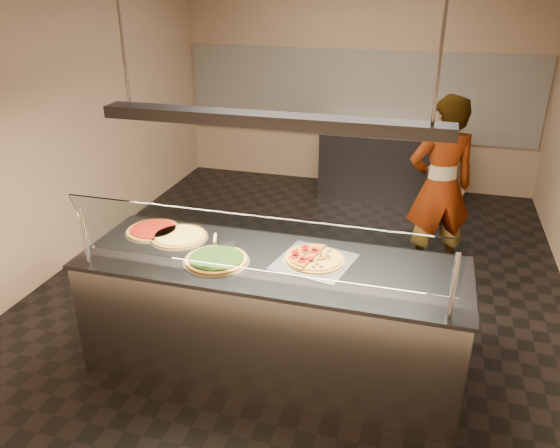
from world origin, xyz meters
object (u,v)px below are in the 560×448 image
(half_pizza_pepperoni, at_px, (301,255))
(pizza_spatula, at_px, (220,240))
(sneeze_guard, at_px, (255,245))
(heat_lamp_housing, at_px, (270,120))
(serving_counter, at_px, (272,316))
(prep_table, at_px, (385,163))
(pizza_cheese, at_px, (179,236))
(half_pizza_sausage, at_px, (328,260))
(worker, at_px, (440,187))
(pizza_spinach, at_px, (216,259))
(perforated_tray, at_px, (314,261))
(pizza_tomato, at_px, (154,230))

(half_pizza_pepperoni, relative_size, pizza_spatula, 1.91)
(sneeze_guard, distance_m, heat_lamp_housing, 0.80)
(serving_counter, xyz_separation_m, prep_table, (0.43, 3.95, 0.00))
(serving_counter, xyz_separation_m, half_pizza_pepperoni, (0.20, 0.08, 0.50))
(pizza_cheese, bearing_deg, prep_table, 71.95)
(half_pizza_sausage, bearing_deg, sneeze_guard, -133.36)
(half_pizza_sausage, xyz_separation_m, worker, (0.74, 1.88, -0.05))
(serving_counter, xyz_separation_m, pizza_spinach, (-0.38, -0.11, 0.48))
(perforated_tray, xyz_separation_m, pizza_spinach, (-0.67, -0.19, 0.01))
(serving_counter, distance_m, pizza_spatula, 0.69)
(pizza_spatula, height_order, worker, worker)
(worker, bearing_deg, pizza_spatula, 26.79)
(sneeze_guard, relative_size, pizza_spatula, 10.77)
(heat_lamp_housing, bearing_deg, worker, 59.76)
(pizza_spinach, bearing_deg, pizza_spatula, 106.58)
(half_pizza_sausage, xyz_separation_m, pizza_cheese, (-1.20, 0.10, -0.01))
(perforated_tray, height_order, half_pizza_pepperoni, half_pizza_pepperoni)
(half_pizza_pepperoni, xyz_separation_m, half_pizza_sausage, (0.20, -0.00, -0.01))
(prep_table, bearing_deg, pizza_spatula, -103.14)
(half_pizza_sausage, distance_m, pizza_tomato, 1.45)
(serving_counter, height_order, sneeze_guard, sneeze_guard)
(pizza_spinach, relative_size, prep_table, 0.27)
(serving_counter, bearing_deg, sneeze_guard, -90.00)
(perforated_tray, relative_size, pizza_cheese, 1.31)
(half_pizza_sausage, bearing_deg, pizza_spinach, -166.25)
(pizza_cheese, distance_m, worker, 2.63)
(sneeze_guard, distance_m, pizza_spinach, 0.52)
(half_pizza_pepperoni, height_order, prep_table, half_pizza_pepperoni)
(pizza_cheese, distance_m, pizza_spatula, 0.35)
(half_pizza_pepperoni, xyz_separation_m, prep_table, (0.23, 3.88, -0.50))
(half_pizza_sausage, distance_m, pizza_spatula, 0.86)
(sneeze_guard, bearing_deg, pizza_tomato, 151.65)
(pizza_tomato, xyz_separation_m, worker, (2.19, 1.73, -0.03))
(pizza_spatula, bearing_deg, pizza_cheese, 177.83)
(pizza_tomato, relative_size, worker, 0.24)
(serving_counter, distance_m, pizza_spinach, 0.62)
(pizza_cheese, bearing_deg, half_pizza_sausage, -4.65)
(serving_counter, bearing_deg, half_pizza_pepperoni, 21.50)
(half_pizza_sausage, xyz_separation_m, pizza_tomato, (-1.44, 0.15, -0.01))
(half_pizza_pepperoni, xyz_separation_m, heat_lamp_housing, (-0.20, -0.08, 0.99))
(perforated_tray, bearing_deg, half_pizza_sausage, -0.55)
(serving_counter, bearing_deg, pizza_tomato, 168.02)
(serving_counter, height_order, pizza_spatula, pizza_spatula)
(sneeze_guard, bearing_deg, pizza_spinach, 148.35)
(serving_counter, bearing_deg, worker, 59.76)
(pizza_spinach, relative_size, worker, 0.26)
(pizza_spinach, relative_size, heat_lamp_housing, 0.21)
(serving_counter, relative_size, sneeze_guard, 1.09)
(perforated_tray, height_order, heat_lamp_housing, heat_lamp_housing)
(serving_counter, distance_m, half_pizza_sausage, 0.64)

